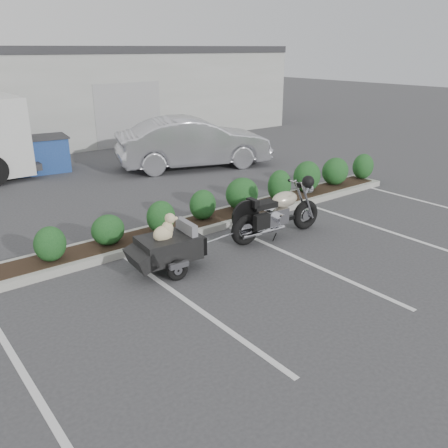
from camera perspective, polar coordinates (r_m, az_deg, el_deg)
ground at (r=9.11m, az=1.64°, el=-5.15°), size 90.00×90.00×0.00m
planter_kerb at (r=11.25m, az=-1.57°, el=0.38°), size 12.00×1.00×0.15m
motorcycle at (r=10.39m, az=6.44°, el=1.30°), size 2.40×0.81×1.38m
pet_trailer at (r=8.83m, az=-6.79°, el=-2.74°), size 1.92×1.08×1.14m
sedan at (r=16.60m, az=-3.64°, el=9.75°), size 5.53×3.40×1.72m
dumpster at (r=17.12m, az=-21.22°, el=7.84°), size 1.95×1.48×1.18m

